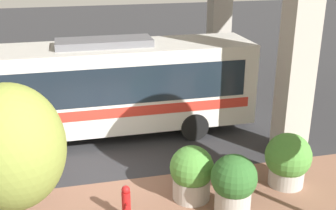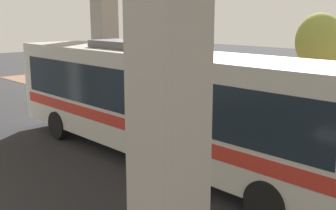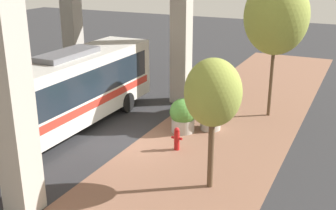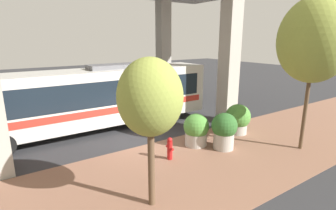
{
  "view_description": "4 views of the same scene",
  "coord_description": "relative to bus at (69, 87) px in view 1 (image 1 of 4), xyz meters",
  "views": [
    {
      "loc": [
        -10.84,
        1.0,
        6.47
      ],
      "look_at": [
        0.18,
        -1.66,
        2.2
      ],
      "focal_mm": 45.0,
      "sensor_mm": 36.0,
      "label": 1
    },
    {
      "loc": [
        11.56,
        10.19,
        4.31
      ],
      "look_at": [
        1.87,
        -0.19,
        1.31
      ],
      "focal_mm": 45.0,
      "sensor_mm": 36.0,
      "label": 2
    },
    {
      "loc": [
        -8.3,
        14.04,
        7.29
      ],
      "look_at": [
        -0.68,
        -1.8,
        1.21
      ],
      "focal_mm": 45.0,
      "sensor_mm": 36.0,
      "label": 3
    },
    {
      "loc": [
        -10.21,
        5.56,
        4.92
      ],
      "look_at": [
        -1.03,
        -0.58,
        2.09
      ],
      "focal_mm": 28.0,
      "sensor_mm": 36.0,
      "label": 4
    }
  ],
  "objects": [
    {
      "name": "ground_plane",
      "position": [
        -3.37,
        -1.09,
        -1.93
      ],
      "size": [
        80.0,
        80.0,
        0.0
      ],
      "primitive_type": "plane",
      "color": "#2D2D30",
      "rests_on": "ground"
    },
    {
      "name": "bus",
      "position": [
        0.0,
        0.0,
        0.0
      ],
      "size": [
        2.55,
        12.96,
        3.55
      ],
      "color": "silver",
      "rests_on": "ground"
    },
    {
      "name": "fire_hydrant",
      "position": [
        -5.27,
        -1.18,
        -1.43
      ],
      "size": [
        0.46,
        0.22,
        0.98
      ],
      "color": "#B21919",
      "rests_on": "ground"
    },
    {
      "name": "planter_front",
      "position": [
        -5.73,
        -3.83,
        -1.02
      ],
      "size": [
        1.16,
        1.16,
        1.7
      ],
      "color": "#ADA89E",
      "rests_on": "ground"
    },
    {
      "name": "planter_middle",
      "position": [
        -4.72,
        -3.04,
        -1.15
      ],
      "size": [
        1.19,
        1.19,
        1.54
      ],
      "color": "#ADA89E",
      "rests_on": "ground"
    },
    {
      "name": "planter_back",
      "position": [
        -4.69,
        -5.89,
        -1.13
      ],
      "size": [
        1.31,
        1.31,
        1.59
      ],
      "color": "#ADA89E",
      "rests_on": "ground"
    },
    {
      "name": "street_tree_near",
      "position": [
        -7.49,
        0.99,
        1.39
      ],
      "size": [
        1.84,
        1.84,
        4.45
      ],
      "color": "brown",
      "rests_on": "ground"
    }
  ]
}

